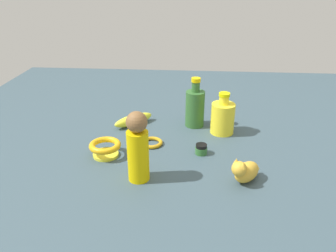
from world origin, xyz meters
name	(u,v)px	position (x,y,z in m)	size (l,w,h in m)	color
ground	(168,142)	(0.00, 0.00, 0.00)	(2.00, 2.00, 0.00)	#384C56
cat_figurine	(245,171)	(-0.26, 0.24, 0.04)	(0.11, 0.11, 0.09)	gold
bottle_short	(223,117)	(-0.21, -0.10, 0.07)	(0.09, 0.09, 0.17)	yellow
banana	(134,120)	(0.16, -0.14, 0.02)	(0.18, 0.05, 0.05)	yellow
bowl	(105,147)	(0.21, 0.12, 0.03)	(0.11, 0.11, 0.05)	yellow
person_figure_adult	(138,147)	(0.07, 0.25, 0.11)	(0.09, 0.09, 0.23)	#E1BE06
bangle	(152,143)	(0.06, 0.02, 0.01)	(0.08, 0.08, 0.01)	gold
nail_polish_jar	(201,149)	(-0.12, 0.08, 0.02)	(0.04, 0.04, 0.04)	#316A2F
bottle_tall	(195,107)	(-0.10, -0.16, 0.08)	(0.08, 0.08, 0.21)	#30622C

